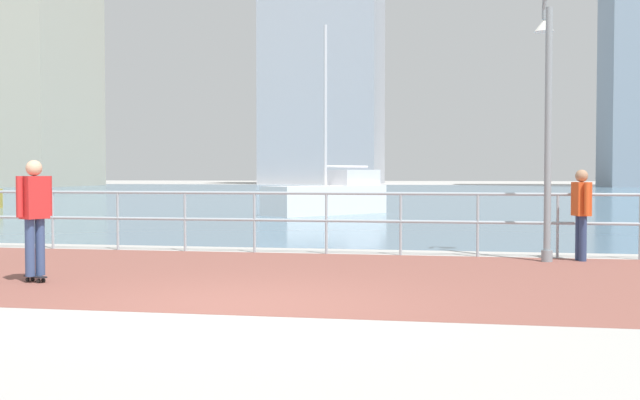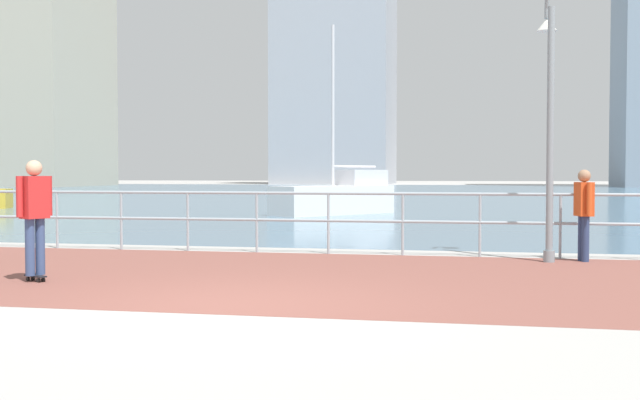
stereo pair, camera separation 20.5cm
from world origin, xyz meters
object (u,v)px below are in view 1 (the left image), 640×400
object	(u,v)px
bystander	(581,208)
lamppost	(547,103)
skateboarder	(35,209)
sailboat_navy	(329,196)

from	to	relation	value
bystander	lamppost	bearing A→B (deg)	-172.60
skateboarder	bystander	size ratio (longest dim) A/B	1.07
lamppost	skateboarder	bearing A→B (deg)	-151.10
bystander	sailboat_navy	bearing A→B (deg)	115.55
lamppost	bystander	bearing A→B (deg)	7.40
skateboarder	bystander	xyz separation A→B (m)	(7.91, 4.11, -0.10)
lamppost	bystander	size ratio (longest dim) A/B	3.11
sailboat_navy	lamppost	bearing A→B (deg)	-66.56
lamppost	sailboat_navy	bearing A→B (deg)	113.44
sailboat_navy	skateboarder	bearing A→B (deg)	-93.19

